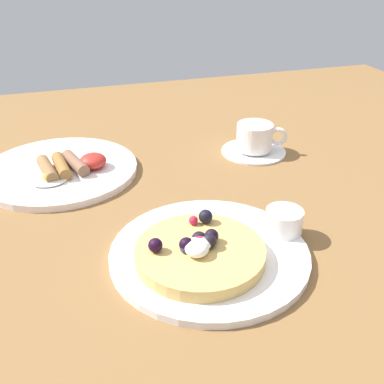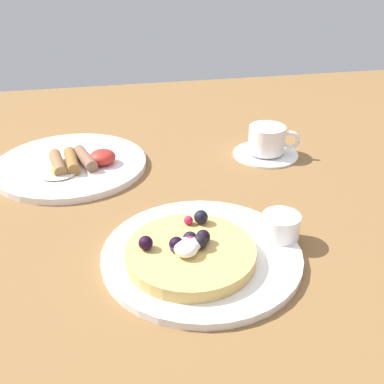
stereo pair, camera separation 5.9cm
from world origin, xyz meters
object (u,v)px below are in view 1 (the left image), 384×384
Objects in this scene: syrup_ramekin at (284,221)px; coffee_saucer at (254,150)px; coffee_cup at (255,136)px; breakfast_plate at (60,170)px; pancake_plate at (209,253)px.

coffee_saucer is at bearing 74.22° from syrup_ramekin.
coffee_cup reaches higher than coffee_saucer.
coffee_cup is at bearing -3.04° from breakfast_plate.
coffee_saucer is at bearing 56.69° from pancake_plate.
coffee_cup reaches higher than breakfast_plate.
coffee_saucer is at bearing -2.94° from breakfast_plate.
breakfast_plate reaches higher than pancake_plate.
pancake_plate is 5.05× the size of syrup_ramekin.
coffee_saucer is 1.34× the size of coffee_cup.
breakfast_plate is at bearing 177.06° from coffee_saucer.
breakfast_plate is 37.29cm from coffee_saucer.
coffee_cup is at bearing 56.41° from pancake_plate.
coffee_saucer is 3.06cm from coffee_cup.
syrup_ramekin reaches higher than coffee_saucer.
syrup_ramekin reaches higher than pancake_plate.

